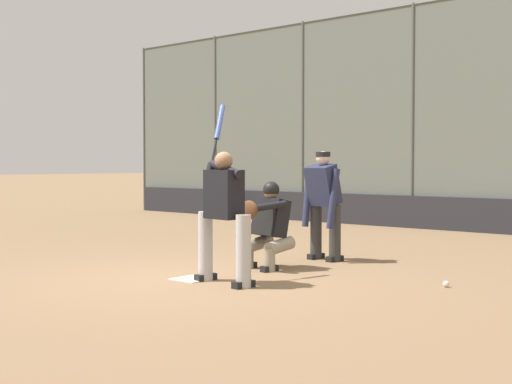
% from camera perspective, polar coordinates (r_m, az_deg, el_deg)
% --- Properties ---
extents(ground_plane, '(160.00, 160.00, 0.00)m').
position_cam_1_polar(ground_plane, '(8.85, -5.09, -6.98)').
color(ground_plane, '#846647').
extents(home_plate_marker, '(0.43, 0.43, 0.01)m').
position_cam_1_polar(home_plate_marker, '(8.85, -5.09, -6.94)').
color(home_plate_marker, white).
rests_on(home_plate_marker, ground_plane).
extents(backstop_fence, '(21.61, 0.08, 4.97)m').
position_cam_1_polar(backstop_fence, '(15.58, 17.41, 6.42)').
color(backstop_fence, '#515651').
rests_on(backstop_fence, ground_plane).
extents(padding_wall, '(21.10, 0.18, 0.71)m').
position_cam_1_polar(padding_wall, '(15.48, 17.16, -1.77)').
color(padding_wall, '#28282D').
rests_on(padding_wall, ground_plane).
extents(bleachers_beyond, '(15.07, 1.95, 1.16)m').
position_cam_1_polar(bleachers_beyond, '(17.71, 18.89, -1.21)').
color(bleachers_beyond, slate).
rests_on(bleachers_beyond, ground_plane).
extents(batter_at_plate, '(0.97, 0.72, 2.17)m').
position_cam_1_polar(batter_at_plate, '(8.40, -2.60, -1.60)').
color(batter_at_plate, '#B7B7BC').
rests_on(batter_at_plate, ground_plane).
extents(catcher_behind_plate, '(0.63, 0.75, 1.18)m').
position_cam_1_polar(catcher_behind_plate, '(9.63, 0.90, -2.54)').
color(catcher_behind_plate, gray).
rests_on(catcher_behind_plate, ground_plane).
extents(umpire_home, '(0.65, 0.44, 1.60)m').
position_cam_1_polar(umpire_home, '(10.48, 5.42, -0.82)').
color(umpire_home, '#333333').
rests_on(umpire_home, ground_plane).
extents(baseball_loose, '(0.07, 0.07, 0.07)m').
position_cam_1_polar(baseball_loose, '(8.54, 14.97, -7.12)').
color(baseball_loose, white).
rests_on(baseball_loose, ground_plane).
extents(equipment_bag_dugout_side, '(1.20, 0.31, 0.31)m').
position_cam_1_polar(equipment_bag_dugout_side, '(18.76, -1.88, -1.60)').
color(equipment_bag_dugout_side, black).
rests_on(equipment_bag_dugout_side, ground_plane).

